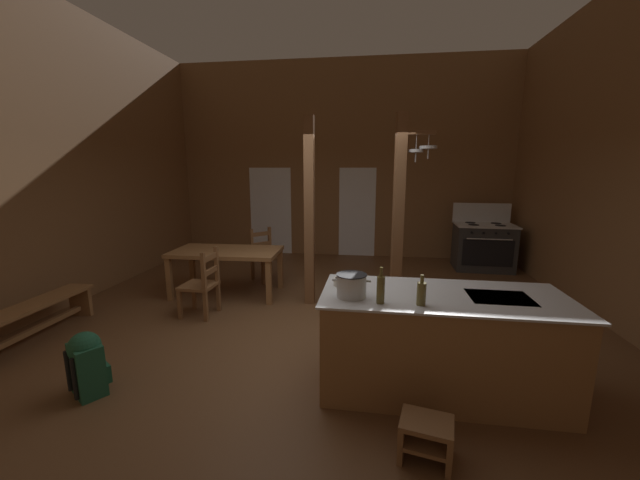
{
  "coord_description": "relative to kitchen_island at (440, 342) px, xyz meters",
  "views": [
    {
      "loc": [
        0.67,
        -4.13,
        2.02
      ],
      "look_at": [
        -0.06,
        1.18,
        0.97
      ],
      "focal_mm": 20.37,
      "sensor_mm": 36.0,
      "label": 1
    }
  ],
  "objects": [
    {
      "name": "glazed_door_back_left",
      "position": [
        -3.03,
        5.26,
        0.56
      ],
      "size": [
        1.0,
        0.01,
        2.05
      ],
      "primitive_type": "cube",
      "color": "white",
      "rests_on": "ground_plane"
    },
    {
      "name": "support_post_with_pot_rack",
      "position": [
        -0.25,
        1.96,
        1.02
      ],
      "size": [
        0.58,
        0.26,
        2.76
      ],
      "color": "brown",
      "rests_on": "ground_plane"
    },
    {
      "name": "bench_along_left_wall",
      "position": [
        -4.64,
        0.38,
        -0.15
      ],
      "size": [
        0.37,
        1.58,
        0.44
      ],
      "color": "olive",
      "rests_on": "ground_plane"
    },
    {
      "name": "glazed_panel_back_right",
      "position": [
        -0.96,
        5.26,
        0.56
      ],
      "size": [
        0.84,
        0.01,
        2.05
      ],
      "primitive_type": "cube",
      "color": "white",
      "rests_on": "ground_plane"
    },
    {
      "name": "step_stool",
      "position": [
        -0.24,
        -0.88,
        -0.28
      ],
      "size": [
        0.41,
        0.35,
        0.3
      ],
      "color": "brown",
      "rests_on": "ground_plane"
    },
    {
      "name": "wall_back",
      "position": [
        -1.34,
        5.33,
        1.75
      ],
      "size": [
        8.33,
        0.14,
        4.41
      ],
      "primitive_type": "cube",
      "color": "brown",
      "rests_on": "ground_plane"
    },
    {
      "name": "support_post_center",
      "position": [
        -1.55,
        2.04,
        0.92
      ],
      "size": [
        0.14,
        0.14,
        2.76
      ],
      "color": "brown",
      "rests_on": "ground_plane"
    },
    {
      "name": "bottle_short_on_counter",
      "position": [
        -0.24,
        -0.29,
        0.57
      ],
      "size": [
        0.07,
        0.07,
        0.26
      ],
      "color": "brown",
      "rests_on": "kitchen_island"
    },
    {
      "name": "ground_plane",
      "position": [
        -1.34,
        0.93,
        -0.51
      ],
      "size": [
        8.33,
        9.46,
        0.1
      ],
      "primitive_type": "cube",
      "color": "brown"
    },
    {
      "name": "dining_table",
      "position": [
        -2.95,
        2.24,
        0.19
      ],
      "size": [
        1.72,
        0.94,
        0.74
      ],
      "color": "olive",
      "rests_on": "ground_plane"
    },
    {
      "name": "stockpot_on_counter",
      "position": [
        -0.81,
        -0.17,
        0.57
      ],
      "size": [
        0.34,
        0.27,
        0.2
      ],
      "color": "silver",
      "rests_on": "kitchen_island"
    },
    {
      "name": "kitchen_island",
      "position": [
        0.0,
        0.0,
        0.0
      ],
      "size": [
        2.17,
        0.99,
        0.93
      ],
      "color": "olive",
      "rests_on": "ground_plane"
    },
    {
      "name": "ladderback_chair_by_post",
      "position": [
        -2.95,
        1.35,
        -0.01
      ],
      "size": [
        0.46,
        0.46,
        0.95
      ],
      "color": "brown",
      "rests_on": "ground_plane"
    },
    {
      "name": "wall_left",
      "position": [
        -5.18,
        0.93,
        1.75
      ],
      "size": [
        0.14,
        9.46,
        4.41
      ],
      "primitive_type": "cube",
      "color": "brown",
      "rests_on": "ground_plane"
    },
    {
      "name": "backpack",
      "position": [
        -3.17,
        -0.51,
        -0.15
      ],
      "size": [
        0.39,
        0.38,
        0.6
      ],
      "color": "#1E5138",
      "rests_on": "ground_plane"
    },
    {
      "name": "ladderback_chair_near_window",
      "position": [
        -2.56,
        3.1,
        -0.01
      ],
      "size": [
        0.62,
        0.62,
        0.95
      ],
      "color": "brown",
      "rests_on": "ground_plane"
    },
    {
      "name": "stove_range",
      "position": [
        1.63,
        4.41,
        0.02
      ],
      "size": [
        1.18,
        0.87,
        1.32
      ],
      "color": "#2F2F2F",
      "rests_on": "ground_plane"
    },
    {
      "name": "mixing_bowl_on_counter",
      "position": [
        -0.9,
        0.14,
        0.5
      ],
      "size": [
        0.19,
        0.19,
        0.07
      ],
      "color": "silver",
      "rests_on": "kitchen_island"
    },
    {
      "name": "bottle_tall_on_counter",
      "position": [
        -0.57,
        -0.29,
        0.59
      ],
      "size": [
        0.07,
        0.07,
        0.31
      ],
      "color": "brown",
      "rests_on": "kitchen_island"
    }
  ]
}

